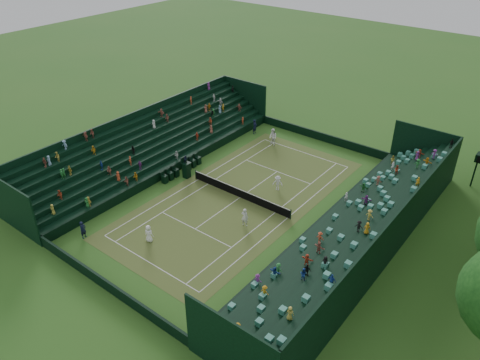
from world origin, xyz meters
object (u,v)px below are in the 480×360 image
Objects in this scene: player_near_west at (149,234)px; player_far_west at (273,137)px; umpire_chair at (186,168)px; tennis_net at (240,193)px; player_near_east at (245,217)px; player_far_east at (278,183)px.

player_far_west is at bearing -99.04° from player_near_west.
umpire_chair is at bearing -77.89° from player_near_west.
player_near_east reaches higher than tennis_net.
umpire_chair is 1.59× the size of player_near_west.
umpire_chair reaches higher than tennis_net.
player_far_west is (-3.99, 11.36, 0.48)m from tennis_net.
player_near_west reaches higher than tennis_net.
player_far_east is (6.04, -7.94, -0.21)m from player_far_west.
tennis_net is 4.59× the size of umpire_chair.
player_near_west reaches higher than player_far_east.
player_far_east is (3.95, 13.42, -0.01)m from player_near_west.
player_far_west reaches higher than player_far_east.
player_far_west is at bearing 109.33° from tennis_net.
player_far_east is at bearing 23.03° from umpire_chair.
umpire_chair is 1.27× the size of player_far_west.
player_near_west is at bearing -100.76° from tennis_net.
player_near_west is (4.87, -9.67, -0.29)m from umpire_chair.
player_far_west reaches higher than player_near_west.
player_near_east is (9.86, -2.95, -0.20)m from umpire_chair.
player_near_east reaches higher than player_far_east.
player_far_west is 1.27× the size of player_far_east.
tennis_net is at bearing -142.55° from player_far_east.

